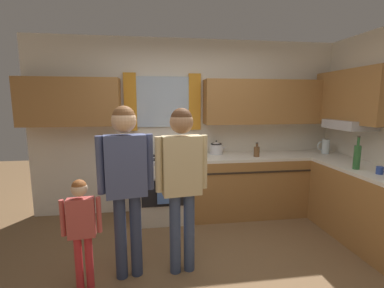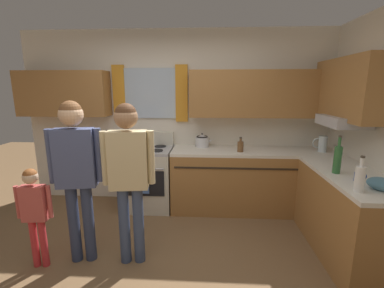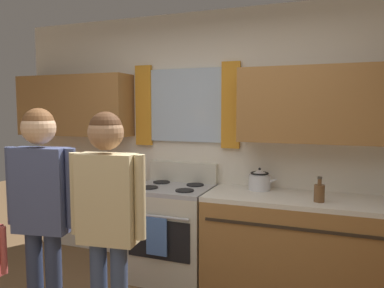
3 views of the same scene
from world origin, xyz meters
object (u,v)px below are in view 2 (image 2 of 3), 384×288
Objects in this scene: water_pitcher at (322,144)px; mixing_bowl at (381,184)px; adult_in_plaid at (128,166)px; stovetop_kettle at (202,141)px; small_child at (34,207)px; mug_cobalt_blue at (359,177)px; bottle_wine_green at (338,159)px; adult_holding_child at (76,164)px; stove_oven at (147,177)px; bottle_milk_white at (360,178)px; bottle_squat_brown at (240,146)px.

water_pitcher is 0.99× the size of mixing_bowl.
stovetop_kettle is at bearing 64.87° from adult_in_plaid.
adult_in_plaid is 1.59× the size of small_child.
adult_in_plaid is (-2.19, -0.06, 0.08)m from mug_cobalt_blue.
bottle_wine_green is 0.24× the size of adult_in_plaid.
bottle_wine_green reaches higher than mixing_bowl.
mug_cobalt_blue is 0.07× the size of adult_holding_child.
adult_holding_child is at bearing -156.32° from water_pitcher.
mixing_bowl is at bearing -3.23° from adult_in_plaid.
stove_oven is 2.67m from mug_cobalt_blue.
stovetop_kettle is at bearing 10.99° from stove_oven.
adult_holding_child is at bearing -179.41° from adult_in_plaid.
water_pitcher is 0.13× the size of adult_holding_child.
bottle_milk_white is at bearing -118.84° from mug_cobalt_blue.
bottle_milk_white is 2.73× the size of mug_cobalt_blue.
bottle_milk_white is 1.47m from water_pitcher.
bottle_milk_white is 2.06m from adult_in_plaid.
bottle_milk_white is 1.42× the size of water_pitcher.
bottle_squat_brown is 0.12× the size of adult_holding_child.
stove_oven is at bearing -169.01° from stovetop_kettle.
mug_cobalt_blue is (0.14, 0.26, -0.08)m from bottle_milk_white.
bottle_milk_white is 2.14m from stovetop_kettle.
bottle_wine_green reaches higher than small_child.
bottle_squat_brown is at bearing -176.33° from water_pitcher.
stovetop_kettle is 0.17× the size of adult_holding_child.
bottle_wine_green reaches higher than water_pitcher.
water_pitcher is (0.28, 1.44, -0.01)m from bottle_milk_white.
stovetop_kettle is at bearing 135.36° from mixing_bowl.
mixing_bowl is 0.22× the size of small_child.
bottle_squat_brown is at bearing 34.26° from adult_holding_child.
bottle_wine_green is at bearing 112.71° from mixing_bowl.
bottle_milk_white is 0.31× the size of small_child.
water_pitcher reaches higher than mug_cobalt_blue.
water_pitcher is at bearing 23.07° from small_child.
water_pitcher is (1.65, -0.20, 0.02)m from stovetop_kettle.
stove_oven is 9.58× the size of mug_cobalt_blue.
small_child is (-1.58, -1.58, -0.35)m from stovetop_kettle.
adult_in_plaid reaches higher than water_pitcher.
adult_in_plaid reaches higher than stove_oven.
stove_oven is 2.79× the size of bottle_wine_green.
stove_oven is 2.52m from water_pitcher.
mug_cobalt_blue is at bearing -42.43° from stovetop_kettle.
adult_in_plaid reaches higher than bottle_wine_green.
mixing_bowl is (1.06, -1.30, -0.03)m from bottle_squat_brown.
bottle_wine_green is 0.28m from mug_cobalt_blue.
bottle_squat_brown is 0.75× the size of stovetop_kettle.
adult_holding_child is at bearing -178.52° from mug_cobalt_blue.
mixing_bowl is at bearing -66.79° from mug_cobalt_blue.
mug_cobalt_blue is 1.19m from water_pitcher.
adult_in_plaid is (0.52, 0.01, -0.01)m from adult_holding_child.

